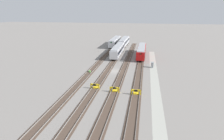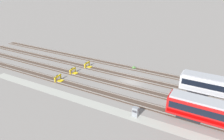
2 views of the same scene
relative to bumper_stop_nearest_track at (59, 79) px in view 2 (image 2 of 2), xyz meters
The scene contains 11 objects.
ground_plane 15.00m from the bumper_stop_nearest_track, 26.37° to the left, with size 400.00×400.00×0.00m, color gray.
service_walkway 14.02m from the bumper_stop_nearest_track, 16.61° to the right, with size 54.00×2.00×0.01m, color #9E9E93.
rail_track_nearest 13.44m from the bumper_stop_nearest_track, ahead, with size 90.00×2.23×0.21m.
rail_track_near_inner 14.15m from the bumper_stop_nearest_track, 18.28° to the left, with size 90.00×2.24×0.21m.
rail_track_middle 16.10m from the bumper_stop_nearest_track, 33.47° to the left, with size 90.00×2.24×0.21m.
rail_track_far_inner 18.92m from the bumper_stop_nearest_track, 44.77° to the left, with size 90.00×2.23×0.21m.
bumper_stop_nearest_track is the anchor object (origin of this frame).
bumper_stop_near_inner_track 4.45m from the bumper_stop_nearest_track, 84.91° to the left, with size 1.35×2.00×1.22m.
bumper_stop_middle_track 8.96m from the bumper_stop_nearest_track, 82.16° to the left, with size 1.34×2.00×1.22m.
electrical_cabinet 19.09m from the bumper_stop_nearest_track, 10.94° to the right, with size 0.90×0.73×1.60m.
weed_clump 17.43m from the bumper_stop_nearest_track, 50.16° to the left, with size 0.92×0.70×0.64m.
Camera 2 is at (15.72, -36.97, 20.76)m, focal length 35.00 mm.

